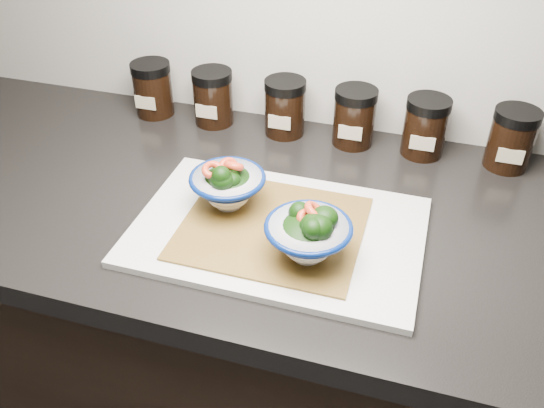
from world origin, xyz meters
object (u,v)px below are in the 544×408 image
(cutting_board, at_px, (278,231))
(spice_jar_b, at_px, (213,97))
(spice_jar_e, at_px, (425,127))
(spice_jar_d, at_px, (354,117))
(bowl_left, at_px, (227,185))
(bowl_right, at_px, (309,234))
(spice_jar_f, at_px, (512,139))
(spice_jar_c, at_px, (285,107))
(spice_jar_a, at_px, (153,89))

(cutting_board, bearing_deg, spice_jar_b, 126.21)
(spice_jar_e, bearing_deg, spice_jar_d, 180.00)
(bowl_left, relative_size, spice_jar_e, 1.10)
(bowl_right, bearing_deg, spice_jar_f, 52.28)
(spice_jar_f, bearing_deg, spice_jar_b, 180.00)
(spice_jar_b, relative_size, spice_jar_c, 1.00)
(bowl_right, relative_size, spice_jar_a, 1.13)
(spice_jar_c, height_order, spice_jar_f, same)
(spice_jar_b, bearing_deg, spice_jar_c, 0.00)
(spice_jar_a, xyz_separation_m, spice_jar_e, (0.56, 0.00, 0.00))
(spice_jar_f, bearing_deg, spice_jar_a, 180.00)
(spice_jar_a, height_order, spice_jar_b, same)
(spice_jar_a, relative_size, spice_jar_d, 1.00)
(spice_jar_e, height_order, spice_jar_f, same)
(spice_jar_e, xyz_separation_m, spice_jar_f, (0.15, 0.00, 0.00))
(bowl_left, xyz_separation_m, spice_jar_b, (-0.14, 0.29, 0.00))
(cutting_board, distance_m, spice_jar_b, 0.39)
(spice_jar_b, height_order, spice_jar_c, same)
(spice_jar_c, distance_m, spice_jar_e, 0.27)
(cutting_board, height_order, spice_jar_d, spice_jar_d)
(spice_jar_c, relative_size, spice_jar_d, 1.00)
(cutting_board, height_order, spice_jar_b, spice_jar_b)
(bowl_left, height_order, bowl_right, bowl_left)
(spice_jar_c, relative_size, spice_jar_f, 1.00)
(spice_jar_f, bearing_deg, cutting_board, -137.79)
(spice_jar_b, relative_size, spice_jar_f, 1.00)
(spice_jar_d, bearing_deg, cutting_board, -100.87)
(bowl_left, height_order, spice_jar_b, spice_jar_b)
(bowl_left, height_order, spice_jar_e, spice_jar_e)
(bowl_right, xyz_separation_m, spice_jar_d, (-0.00, 0.37, -0.00))
(spice_jar_a, height_order, spice_jar_d, same)
(cutting_board, xyz_separation_m, spice_jar_c, (-0.08, 0.31, 0.05))
(spice_jar_b, height_order, spice_jar_d, same)
(cutting_board, height_order, bowl_left, bowl_left)
(spice_jar_c, bearing_deg, bowl_right, -69.13)
(spice_jar_d, bearing_deg, spice_jar_f, 0.00)
(cutting_board, relative_size, spice_jar_e, 3.98)
(spice_jar_a, bearing_deg, bowl_left, -46.37)
(bowl_right, height_order, spice_jar_b, spice_jar_b)
(cutting_board, bearing_deg, spice_jar_f, 42.21)
(spice_jar_f, bearing_deg, spice_jar_d, 180.00)
(spice_jar_a, xyz_separation_m, spice_jar_c, (0.29, 0.00, 0.00))
(cutting_board, bearing_deg, spice_jar_c, 103.96)
(bowl_left, bearing_deg, spice_jar_f, 32.95)
(cutting_board, relative_size, bowl_right, 3.52)
(cutting_board, relative_size, bowl_left, 3.63)
(spice_jar_d, bearing_deg, bowl_left, -118.33)
(spice_jar_a, xyz_separation_m, spice_jar_b, (0.14, 0.00, 0.00))
(spice_jar_b, xyz_separation_m, spice_jar_c, (0.15, 0.00, 0.00))
(spice_jar_f, bearing_deg, spice_jar_e, 180.00)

